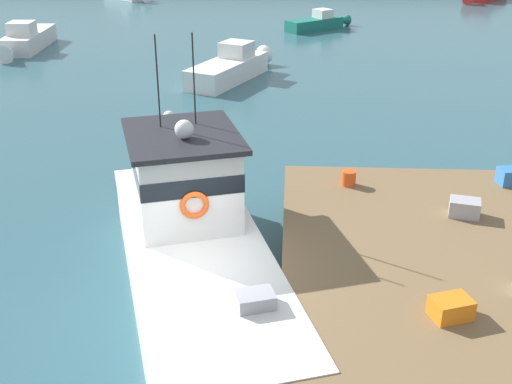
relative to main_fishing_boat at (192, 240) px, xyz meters
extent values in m
plane|color=#2D5660|center=(-0.03, -1.05, -1.01)|extent=(200.00, 200.00, 0.00)
cylinder|color=#4C3D2D|center=(2.17, 3.05, -0.51)|extent=(0.36, 0.36, 1.00)
cube|color=brown|center=(4.77, -1.05, 0.09)|extent=(6.00, 9.00, 0.20)
cube|color=white|center=(0.17, -0.54, -0.46)|extent=(4.84, 8.38, 1.10)
cone|color=white|center=(-1.34, 4.12, -0.46)|extent=(1.60, 2.05, 1.10)
cube|color=#234C9E|center=(0.17, -0.54, -0.01)|extent=(4.81, 8.24, 0.12)
cube|color=white|center=(0.17, -0.54, 0.15)|extent=(4.88, 8.39, 0.12)
cube|color=silver|center=(-0.20, 0.60, 0.99)|extent=(2.49, 2.68, 1.80)
cube|color=black|center=(-0.20, 0.60, 1.31)|extent=(2.51, 2.70, 0.36)
cube|color=#232328|center=(-0.20, 0.60, 1.94)|extent=(2.81, 3.04, 0.10)
sphere|color=white|center=(-0.10, 0.32, 2.17)|extent=(0.36, 0.36, 0.36)
cylinder|color=black|center=(-0.68, 0.97, 2.89)|extent=(0.03, 0.03, 1.80)
cylinder|color=black|center=(-0.02, 1.19, 2.89)|extent=(0.03, 0.03, 1.80)
cube|color=#939399|center=(1.37, -2.46, 0.27)|extent=(0.71, 0.60, 0.36)
torus|color=orange|center=(0.66, -3.32, 0.15)|extent=(0.71, 0.71, 0.12)
torus|color=#EA5119|center=(0.15, -0.48, 0.99)|extent=(0.54, 0.26, 0.54)
cube|color=#3370B2|center=(6.90, 2.66, 0.38)|extent=(0.66, 0.52, 0.37)
cube|color=orange|center=(4.40, -2.55, 0.36)|extent=(0.71, 0.62, 0.32)
cube|color=#9E9EA3|center=(5.44, 0.98, 0.37)|extent=(0.69, 0.57, 0.35)
cylinder|color=#E04C19|center=(3.21, 2.39, 0.36)|extent=(0.32, 0.32, 0.34)
cube|color=#196B5B|center=(3.18, 27.52, -0.68)|extent=(3.50, 3.15, 0.65)
cone|color=#196B5B|center=(4.92, 28.94, -0.68)|extent=(1.11, 1.07, 0.65)
cube|color=silver|center=(3.67, 27.92, -0.11)|extent=(1.27, 1.27, 0.49)
cube|color=white|center=(-0.82, 15.76, -0.58)|extent=(3.29, 4.93, 0.86)
cone|color=white|center=(0.37, 18.47, -0.58)|extent=(1.26, 1.43, 0.86)
cube|color=silver|center=(-0.49, 16.52, 0.17)|extent=(1.58, 1.57, 0.64)
cube|color=silver|center=(-11.66, 21.69, -0.58)|extent=(1.70, 4.73, 0.85)
cone|color=silver|center=(-11.53, 18.78, -0.58)|extent=(0.90, 1.21, 0.85)
cube|color=silver|center=(-11.63, 20.88, 0.16)|extent=(1.24, 1.22, 0.64)
sphere|color=silver|center=(-2.33, 10.14, -0.80)|extent=(0.40, 0.40, 0.40)
camera|label=1|loc=(1.85, -10.90, 6.09)|focal=44.95mm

